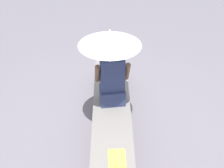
{
  "coord_description": "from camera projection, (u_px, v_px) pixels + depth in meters",
  "views": [
    {
      "loc": [
        -3.67,
        0.04,
        3.33
      ],
      "look_at": [
        0.08,
        -0.0,
        0.79
      ],
      "focal_mm": 54.37,
      "sensor_mm": 36.0,
      "label": 1
    }
  ],
  "objects": [
    {
      "name": "ground_plane",
      "position": [
        112.0,
        132.0,
        4.91
      ],
      "size": [
        14.0,
        14.0,
        0.0
      ],
      "primitive_type": "plane",
      "color": "slate"
    },
    {
      "name": "handbag_black",
      "position": [
        117.0,
        67.0,
        5.24
      ],
      "size": [
        0.2,
        0.15,
        0.35
      ],
      "color": "silver",
      "rests_on": "stone_bench"
    },
    {
      "name": "magazine",
      "position": [
        117.0,
        158.0,
        3.89
      ],
      "size": [
        0.28,
        0.21,
        0.01
      ],
      "primitive_type": "cube",
      "rotation": [
        0.0,
        0.0,
        0.02
      ],
      "color": "#EAE04C",
      "rests_on": "stone_bench"
    },
    {
      "name": "person_seated",
      "position": [
        112.0,
        78.0,
        4.57
      ],
      "size": [
        0.32,
        0.49,
        0.9
      ],
      "color": "navy",
      "rests_on": "stone_bench"
    },
    {
      "name": "stone_bench",
      "position": [
        112.0,
        120.0,
        4.78
      ],
      "size": [
        2.78,
        0.52,
        0.44
      ],
      "primitive_type": "cube",
      "color": "gray",
      "rests_on": "ground"
    },
    {
      "name": "parasol",
      "position": [
        110.0,
        39.0,
        4.13
      ],
      "size": [
        0.79,
        0.79,
        1.15
      ],
      "color": "#B7B7BC",
      "rests_on": "stone_bench"
    }
  ]
}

